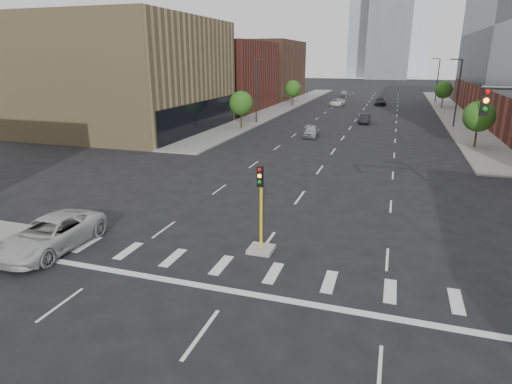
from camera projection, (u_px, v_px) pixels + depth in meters
The scene contains 22 objects.
ground at pixel (174, 372), 13.06m from camera, with size 400.00×400.00×0.00m, color black.
sidewalk_left_far at pixel (286, 106), 84.61m from camera, with size 5.00×92.00×0.15m, color gray.
sidewalk_right_far at pixel (450, 112), 75.80m from camera, with size 5.00×92.00×0.15m, color gray.
building_left_mid at pixel (130, 75), 55.34m from camera, with size 20.00×24.00×14.00m, color #9E8559.
building_left_far_a at pixel (211, 76), 79.24m from camera, with size 20.00×22.00×12.00m, color brown.
building_left_far_b at pixel (254, 70), 102.69m from camera, with size 20.00×24.00×13.00m, color brown.
tower_left at pixel (376, 1), 204.60m from camera, with size 22.00×22.00×70.00m, color #B2B7BC.
tower_mid at pixel (390, 27), 188.00m from camera, with size 18.00×18.00×44.00m, color slate.
median_traffic_signal at pixel (261, 233), 20.90m from camera, with size 1.20×1.20×4.40m.
streetlight_right_a at pixel (457, 90), 57.54m from camera, with size 1.60×0.22×9.07m.
streetlight_right_b at pixel (437, 79), 89.31m from camera, with size 1.60×0.22×9.07m.
streetlight_left at pixel (257, 88), 60.87m from camera, with size 1.60×0.22×9.07m.
tree_left_near at pixel (241, 103), 56.99m from camera, with size 3.20×3.20×4.85m.
tree_left_far at pixel (293, 89), 84.22m from camera, with size 3.20×3.20×4.85m.
tree_right_near at pixel (479, 116), 44.23m from camera, with size 3.20×3.20×4.85m.
tree_right_far at pixel (444, 90), 80.54m from camera, with size 3.20×3.20×4.85m.
car_near_left at pixel (311, 131), 51.70m from camera, with size 1.61×4.01×1.37m, color #A6A6AB.
car_mid_right at pixel (365, 119), 62.56m from camera, with size 1.45×4.17×1.37m, color black.
car_far_left at pixel (337, 102), 84.88m from camera, with size 2.35×5.09×1.42m, color white.
car_deep_right at pixel (380, 101), 86.46m from camera, with size 2.12×5.21×1.51m, color black.
car_distant at pixel (344, 94), 105.92m from camera, with size 1.72×4.26×1.45m, color #9E9DA1.
parked_minivan at pixel (51, 234), 21.19m from camera, with size 2.71×5.89×1.64m, color #B6B6B6.
Camera 1 is at (5.73, -9.50, 9.17)m, focal length 30.00 mm.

